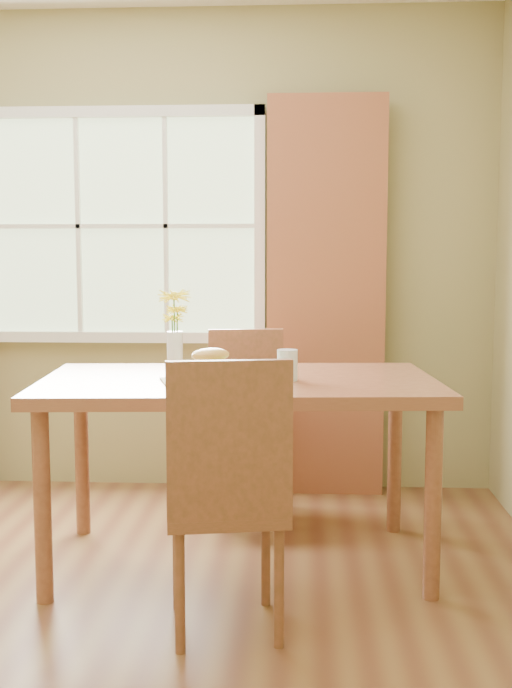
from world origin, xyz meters
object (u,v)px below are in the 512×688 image
at_px(chair_far, 247,414).
at_px(flower_vase, 175,322).
at_px(croissant_sandwich, 210,364).
at_px(water_glass, 287,366).
at_px(dining_table, 239,398).
at_px(chair_near, 227,487).

height_order(chair_far, flower_vase, flower_vase).
distance_m(croissant_sandwich, water_glass, 0.33).
xyz_separation_m(chair_far, water_glass, (0.22, -0.75, 0.36)).
relative_size(dining_table, flower_vase, 4.70).
relative_size(croissant_sandwich, water_glass, 1.58).
relative_size(chair_near, flower_vase, 2.70).
bearing_deg(flower_vase, chair_near, -70.50).
height_order(croissant_sandwich, water_glass, croissant_sandwich).
xyz_separation_m(dining_table, water_glass, (0.21, -0.05, 0.15)).
bearing_deg(chair_near, water_glass, 63.40).
bearing_deg(flower_vase, dining_table, -32.69).
bearing_deg(flower_vase, water_glass, -25.31).
relative_size(chair_far, flower_vase, 2.57).
xyz_separation_m(croissant_sandwich, water_glass, (0.32, 0.08, -0.02)).
relative_size(chair_far, water_glass, 7.33).
bearing_deg(dining_table, chair_far, 86.54).
xyz_separation_m(dining_table, flower_vase, (-0.30, 0.19, 0.31)).
distance_m(water_glass, flower_vase, 0.59).
distance_m(dining_table, croissant_sandwich, 0.23).
relative_size(chair_near, water_glass, 7.71).
height_order(dining_table, water_glass, water_glass).
bearing_deg(croissant_sandwich, dining_table, 17.00).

